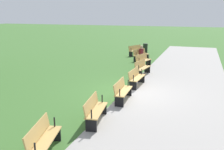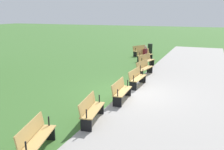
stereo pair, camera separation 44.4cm
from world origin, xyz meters
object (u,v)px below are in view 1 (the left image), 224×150
at_px(bench_1, 141,55).
at_px(bench_5, 122,90).
at_px(bench_0, 136,50).
at_px(person_seated, 142,53).
at_px(bench_6, 95,109).
at_px(bench_2, 143,60).
at_px(bench_4, 136,77).
at_px(trash_bin, 145,48).
at_px(bench_7, 43,139).
at_px(bench_3, 142,68).

height_order(bench_1, bench_5, same).
bearing_deg(bench_0, person_seated, 51.50).
distance_m(bench_1, bench_6, 12.23).
relative_size(bench_5, person_seated, 1.39).
xyz_separation_m(bench_2, bench_5, (7.35, 0.73, 0.00)).
distance_m(bench_1, person_seated, 0.22).
relative_size(bench_6, person_seated, 1.41).
relative_size(bench_4, person_seated, 1.39).
bearing_deg(bench_4, bench_2, -168.60).
bearing_deg(person_seated, trash_bin, -151.23).
relative_size(bench_6, bench_7, 0.99).
xyz_separation_m(bench_3, bench_4, (2.46, 0.25, 0.00)).
bearing_deg(bench_5, bench_1, -174.32).
distance_m(bench_4, trash_bin, 11.35).
bearing_deg(bench_6, bench_2, 174.26).
xyz_separation_m(bench_0, bench_2, (4.64, 1.68, 0.00)).
distance_m(bench_3, bench_4, 2.47).
xyz_separation_m(bench_4, bench_5, (2.47, 0.00, 0.00)).
height_order(bench_2, bench_3, same).
relative_size(bench_0, bench_4, 1.01).
xyz_separation_m(bench_1, bench_2, (2.36, 0.73, 0.00)).
height_order(bench_3, bench_4, same).
height_order(bench_0, bench_5, same).
distance_m(bench_2, person_seated, 2.43).
bearing_deg(bench_6, bench_1, 177.11).
xyz_separation_m(bench_2, person_seated, (-2.35, -0.58, 0.17)).
bearing_deg(bench_1, trash_bin, -153.30).
xyz_separation_m(bench_3, bench_6, (7.39, 0.00, 0.00)).
bearing_deg(trash_bin, bench_1, 6.66).
height_order(bench_3, person_seated, person_seated).
relative_size(bench_4, trash_bin, 1.87).
bearing_deg(bench_4, bench_1, -165.75).
bearing_deg(bench_3, trash_bin, -160.55).
bearing_deg(trash_bin, bench_0, -16.58).
bearing_deg(bench_0, bench_6, 34.30).
distance_m(bench_6, trash_bin, 16.20).
relative_size(bench_6, trash_bin, 1.90).
height_order(bench_6, trash_bin, trash_bin).
xyz_separation_m(bench_2, bench_7, (12.23, 0.00, 0.00)).
bearing_deg(bench_1, bench_0, -137.18).
relative_size(bench_0, trash_bin, 1.89).
distance_m(bench_0, bench_7, 16.96).
xyz_separation_m(bench_1, bench_3, (4.78, 1.21, 0.00)).
bearing_deg(person_seated, bench_3, 32.64).
distance_m(bench_6, bench_7, 2.47).
relative_size(bench_2, bench_4, 1.03).
height_order(bench_1, bench_6, same).
relative_size(bench_1, person_seated, 1.42).
height_order(bench_3, bench_5, same).
relative_size(bench_2, bench_5, 1.03).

